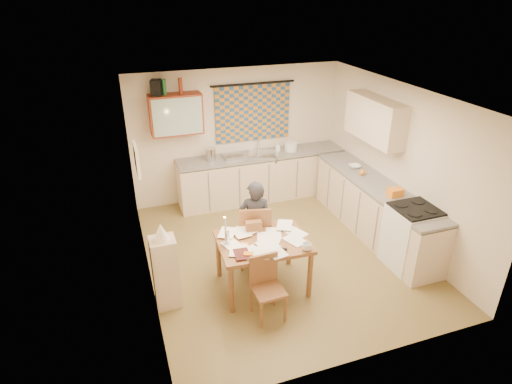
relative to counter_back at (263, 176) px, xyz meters
name	(u,v)px	position (x,y,z in m)	size (l,w,h in m)	color
floor	(280,254)	(-0.42, -1.95, -0.46)	(4.00, 4.50, 0.02)	brown
ceiling	(285,95)	(-0.42, -1.95, 2.06)	(4.00, 4.50, 0.02)	white
wall_back	(237,135)	(-0.42, 0.31, 0.80)	(4.00, 0.02, 2.50)	beige
wall_front	(368,271)	(-0.42, -4.21, 0.80)	(4.00, 0.02, 2.50)	beige
wall_left	(141,203)	(-2.43, -1.95, 0.80)	(0.02, 4.50, 2.50)	beige
wall_right	(400,164)	(1.59, -1.95, 0.80)	(0.02, 4.50, 2.50)	beige
window_blind	(253,113)	(-0.12, 0.27, 1.20)	(1.45, 0.03, 1.05)	navy
curtain_rod	(253,84)	(-0.12, 0.25, 1.75)	(0.04, 0.04, 1.60)	black
wall_cabinet	(176,114)	(-1.57, 0.13, 1.35)	(0.90, 0.34, 0.70)	maroon
wall_cabinet_glass	(178,117)	(-1.57, -0.04, 1.35)	(0.84, 0.02, 0.64)	#99B2A5
upper_cabinet_right	(375,119)	(1.41, -1.40, 1.40)	(0.34, 1.30, 0.70)	#CEB293
framed_print	(137,160)	(-2.39, -1.55, 1.25)	(0.04, 0.50, 0.40)	white
print_canvas	(139,159)	(-2.37, -1.55, 1.25)	(0.01, 0.42, 0.32)	silver
counter_back	(263,176)	(0.00, 0.00, 0.00)	(3.30, 0.62, 0.92)	#CEB293
counter_right	(374,209)	(1.28, -1.87, 0.00)	(0.62, 2.95, 0.92)	#CEB293
stove	(411,237)	(1.28, -2.83, 0.03)	(0.62, 0.62, 0.97)	white
sink	(263,156)	(-0.01, 0.00, 0.43)	(0.55, 0.45, 0.10)	silver
tap	(258,144)	(-0.05, 0.18, 0.61)	(0.03, 0.03, 0.28)	silver
dish_rack	(233,156)	(-0.61, 0.00, 0.50)	(0.35, 0.30, 0.06)	silver
kettle	(211,154)	(-1.03, 0.00, 0.59)	(0.18, 0.18, 0.24)	silver
mixing_bowl	(291,147)	(0.56, 0.00, 0.55)	(0.24, 0.24, 0.16)	white
soap_bottle	(278,147)	(0.30, 0.05, 0.55)	(0.08, 0.08, 0.17)	white
bowl	(354,166)	(1.28, -1.16, 0.49)	(0.24, 0.24, 0.05)	white
orange_bag	(395,192)	(1.28, -2.33, 0.53)	(0.22, 0.16, 0.12)	orange
fruit_orange	(362,172)	(1.23, -1.48, 0.52)	(0.10, 0.10, 0.10)	orange
speaker	(156,88)	(-1.86, 0.13, 1.83)	(0.16, 0.20, 0.26)	black
bottle_green	(164,87)	(-1.73, 0.13, 1.83)	(0.07, 0.07, 0.26)	#195926
bottle_brown	(181,86)	(-1.46, 0.13, 1.83)	(0.07, 0.07, 0.26)	maroon
dining_table	(263,263)	(-0.96, -2.60, -0.07)	(1.24, 0.96, 0.75)	brown
chair_far	(254,245)	(-0.89, -2.05, -0.14)	(0.56, 0.56, 1.02)	brown
chair_near	(268,299)	(-1.10, -3.19, -0.19)	(0.39, 0.39, 0.83)	brown
person	(255,224)	(-0.87, -2.03, 0.23)	(0.56, 0.44, 1.36)	black
shelf_stand	(166,273)	(-2.26, -2.55, 0.05)	(0.32, 0.30, 1.00)	#CEB293
lampshade	(161,232)	(-2.26, -2.55, 0.66)	(0.20, 0.20, 0.22)	white
letter_rack	(254,227)	(-1.00, -2.35, 0.38)	(0.22, 0.10, 0.16)	brown
mug	(307,247)	(-0.50, -3.00, 0.35)	(0.15, 0.15, 0.10)	white
magazine	(234,255)	(-1.42, -2.83, 0.31)	(0.21, 0.27, 0.02)	maroon
book	(237,249)	(-1.34, -2.71, 0.31)	(0.18, 0.24, 0.02)	orange
orange_box	(248,255)	(-1.25, -2.88, 0.32)	(0.12, 0.08, 0.04)	orange
eyeglasses	(282,249)	(-0.80, -2.89, 0.31)	(0.13, 0.04, 0.02)	black
candle_holder	(227,238)	(-1.43, -2.52, 0.39)	(0.06, 0.06, 0.18)	silver
candle	(225,225)	(-1.44, -2.53, 0.59)	(0.02, 0.02, 0.22)	white
candle_flame	(224,217)	(-1.46, -2.54, 0.71)	(0.02, 0.02, 0.02)	#FFCC66
papers	(261,242)	(-1.00, -2.65, 0.31)	(1.22, 0.98, 0.03)	white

